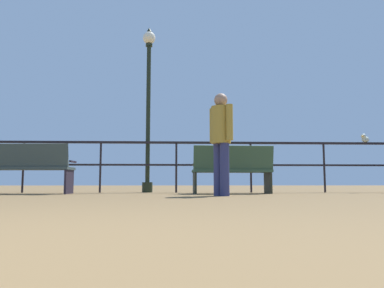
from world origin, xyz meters
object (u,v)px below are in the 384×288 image
(bench_near_left, at_px, (25,165))
(lamppost_center, at_px, (148,95))
(seagull_on_rail, at_px, (365,139))
(bench_near_right, at_px, (232,168))
(person_by_bench, at_px, (221,136))

(bench_near_left, height_order, lamppost_center, lamppost_center)
(lamppost_center, bearing_deg, seagull_on_rail, -2.35)
(seagull_on_rail, bearing_deg, bench_near_right, -164.21)
(lamppost_center, bearing_deg, bench_near_right, -32.08)
(bench_near_right, bearing_deg, person_by_bench, -106.45)
(bench_near_left, relative_size, lamppost_center, 0.47)
(person_by_bench, height_order, seagull_on_rail, person_by_bench)
(bench_near_right, height_order, seagull_on_rail, seagull_on_rail)
(bench_near_left, distance_m, bench_near_right, 3.92)
(person_by_bench, bearing_deg, lamppost_center, 120.51)
(bench_near_left, xyz_separation_m, lamppost_center, (2.21, 1.06, 1.63))
(bench_near_right, distance_m, lamppost_center, 2.61)
(person_by_bench, bearing_deg, bench_near_right, 73.55)
(person_by_bench, bearing_deg, bench_near_left, 161.03)
(bench_near_right, bearing_deg, bench_near_left, 179.90)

